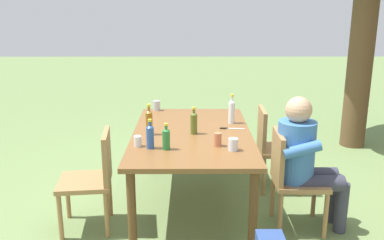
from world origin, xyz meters
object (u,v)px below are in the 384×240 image
at_px(bottle_green, 166,138).
at_px(cup_steel, 157,106).
at_px(person_in_white_shirt, 305,157).
at_px(bottle_amber, 149,122).
at_px(cup_terracotta, 218,140).
at_px(dining_table, 192,140).
at_px(bottle_clear, 232,111).
at_px(bottle_blue, 150,136).
at_px(table_knife, 230,128).
at_px(bottle_olive, 194,122).
at_px(cup_glass, 233,144).
at_px(chair_far_left, 273,144).
at_px(chair_near_right, 94,175).
at_px(chair_far_right, 291,175).
at_px(backpack_by_near_side, 165,138).
at_px(cup_white, 138,141).

height_order(bottle_green, cup_steel, bottle_green).
xyz_separation_m(person_in_white_shirt, bottle_amber, (-0.34, -1.35, 0.22)).
bearing_deg(bottle_amber, cup_terracotta, 61.51).
bearing_deg(cup_terracotta, bottle_amber, -118.49).
relative_size(dining_table, bottle_clear, 6.09).
distance_m(bottle_blue, table_knife, 0.92).
bearing_deg(dining_table, cup_steel, -154.98).
relative_size(bottle_amber, bottle_olive, 1.13).
bearing_deg(person_in_white_shirt, table_knife, -131.43).
relative_size(cup_glass, cup_terracotta, 0.89).
bearing_deg(cup_glass, chair_far_left, 150.77).
relative_size(bottle_olive, cup_terracotta, 2.21).
xyz_separation_m(dining_table, cup_terracotta, (0.40, 0.22, 0.13)).
relative_size(bottle_amber, bottle_clear, 0.96).
height_order(chair_near_right, bottle_olive, bottle_olive).
height_order(chair_near_right, table_knife, chair_near_right).
bearing_deg(chair_far_right, backpack_by_near_side, -148.67).
bearing_deg(cup_steel, backpack_by_near_side, 175.89).
bearing_deg(backpack_by_near_side, cup_steel, -4.11).
distance_m(chair_near_right, table_knife, 1.35).
distance_m(chair_far_left, cup_terracotta, 1.07).
xyz_separation_m(dining_table, chair_far_left, (-0.41, 0.85, -0.19)).
relative_size(cup_terracotta, cup_white, 1.27).
height_order(dining_table, bottle_amber, bottle_amber).
bearing_deg(backpack_by_near_side, chair_near_right, -14.50).
xyz_separation_m(bottle_amber, cup_glass, (0.44, 0.73, -0.07)).
bearing_deg(bottle_amber, bottle_clear, 115.55).
height_order(bottle_amber, table_knife, bottle_amber).
distance_m(chair_far_right, cup_steel, 1.79).
relative_size(bottle_green, cup_glass, 2.18).
relative_size(cup_steel, backpack_by_near_side, 0.28).
relative_size(bottle_amber, backpack_by_near_side, 0.73).
distance_m(bottle_amber, cup_terracotta, 0.70).
xyz_separation_m(bottle_olive, backpack_by_near_side, (-1.60, -0.36, -0.67)).
distance_m(cup_terracotta, cup_white, 0.68).
xyz_separation_m(bottle_blue, cup_glass, (0.06, 0.68, -0.06)).
xyz_separation_m(cup_terracotta, table_knife, (-0.51, 0.15, -0.05)).
bearing_deg(chair_near_right, bottle_blue, 84.35).
bearing_deg(dining_table, person_in_white_shirt, 66.87).
relative_size(chair_near_right, table_knife, 3.61).
bearing_deg(chair_far_left, cup_terracotta, -38.11).
relative_size(bottle_clear, backpack_by_near_side, 0.75).
distance_m(bottle_olive, cup_glass, 0.56).
distance_m(chair_far_right, person_in_white_shirt, 0.20).
bearing_deg(bottle_clear, bottle_green, -37.82).
height_order(cup_steel, cup_glass, cup_steel).
bearing_deg(bottle_blue, table_knife, 127.96).
height_order(chair_far_left, cup_white, chair_far_left).
xyz_separation_m(dining_table, person_in_white_shirt, (0.41, 0.96, -0.02)).
height_order(bottle_olive, cup_white, bottle_olive).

